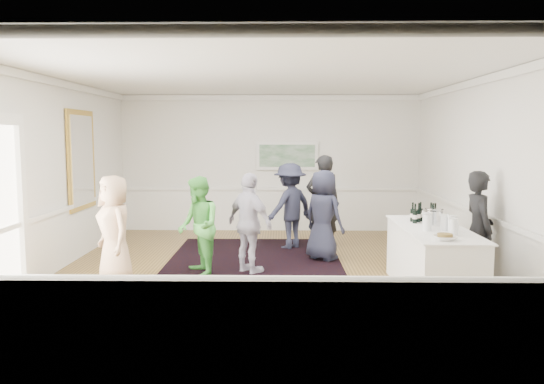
{
  "coord_description": "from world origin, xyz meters",
  "views": [
    {
      "loc": [
        0.27,
        -8.49,
        2.27
      ],
      "look_at": [
        0.11,
        0.2,
        1.33
      ],
      "focal_mm": 35.0,
      "sensor_mm": 36.0,
      "label": 1
    }
  ],
  "objects_px": {
    "guest_tan": "(115,230)",
    "guest_dark_a": "(290,206)",
    "guest_dark_b": "(323,202)",
    "nut_bowl": "(445,237)",
    "guest_green": "(198,226)",
    "bartender": "(479,229)",
    "guest_lilac": "(250,223)",
    "ice_bucket": "(434,217)",
    "serving_table": "(432,260)",
    "guest_navy": "(323,215)"
  },
  "relations": [
    {
      "from": "guest_tan",
      "to": "bartender",
      "type": "bearing_deg",
      "value": 52.51
    },
    {
      "from": "guest_green",
      "to": "guest_dark_b",
      "type": "xyz_separation_m",
      "value": [
        2.16,
        2.08,
        0.13
      ]
    },
    {
      "from": "guest_lilac",
      "to": "ice_bucket",
      "type": "distance_m",
      "value": 2.89
    },
    {
      "from": "guest_tan",
      "to": "guest_dark_b",
      "type": "bearing_deg",
      "value": 91.02
    },
    {
      "from": "guest_navy",
      "to": "nut_bowl",
      "type": "xyz_separation_m",
      "value": [
        1.3,
        -2.89,
        0.17
      ]
    },
    {
      "from": "ice_bucket",
      "to": "nut_bowl",
      "type": "distance_m",
      "value": 1.11
    },
    {
      "from": "guest_tan",
      "to": "guest_dark_b",
      "type": "height_order",
      "value": "guest_dark_b"
    },
    {
      "from": "bartender",
      "to": "guest_tan",
      "type": "bearing_deg",
      "value": 86.6
    },
    {
      "from": "bartender",
      "to": "guest_navy",
      "type": "bearing_deg",
      "value": 49.48
    },
    {
      "from": "serving_table",
      "to": "guest_dark_a",
      "type": "bearing_deg",
      "value": 123.62
    },
    {
      "from": "serving_table",
      "to": "guest_tan",
      "type": "bearing_deg",
      "value": 175.36
    },
    {
      "from": "guest_dark_a",
      "to": "guest_tan",
      "type": "bearing_deg",
      "value": 2.07
    },
    {
      "from": "serving_table",
      "to": "guest_navy",
      "type": "xyz_separation_m",
      "value": [
        -1.41,
        2.01,
        0.34
      ]
    },
    {
      "from": "serving_table",
      "to": "guest_lilac",
      "type": "relative_size",
      "value": 1.42
    },
    {
      "from": "serving_table",
      "to": "ice_bucket",
      "type": "bearing_deg",
      "value": 72.11
    },
    {
      "from": "guest_dark_b",
      "to": "ice_bucket",
      "type": "xyz_separation_m",
      "value": [
        1.41,
        -2.78,
        0.13
      ]
    },
    {
      "from": "guest_dark_b",
      "to": "guest_lilac",
      "type": "bearing_deg",
      "value": 43.69
    },
    {
      "from": "guest_navy",
      "to": "serving_table",
      "type": "bearing_deg",
      "value": 167.31
    },
    {
      "from": "bartender",
      "to": "guest_green",
      "type": "relative_size",
      "value": 1.08
    },
    {
      "from": "guest_green",
      "to": "ice_bucket",
      "type": "bearing_deg",
      "value": 55.65
    },
    {
      "from": "guest_tan",
      "to": "guest_lilac",
      "type": "distance_m",
      "value": 2.12
    },
    {
      "from": "guest_dark_a",
      "to": "guest_lilac",
      "type": "bearing_deg",
      "value": 28.41
    },
    {
      "from": "guest_green",
      "to": "nut_bowl",
      "type": "bearing_deg",
      "value": 38.86
    },
    {
      "from": "bartender",
      "to": "guest_dark_a",
      "type": "relative_size",
      "value": 1.02
    },
    {
      "from": "guest_green",
      "to": "guest_dark_a",
      "type": "distance_m",
      "value": 2.57
    },
    {
      "from": "serving_table",
      "to": "nut_bowl",
      "type": "xyz_separation_m",
      "value": [
        -0.1,
        -0.88,
        0.51
      ]
    },
    {
      "from": "guest_green",
      "to": "nut_bowl",
      "type": "height_order",
      "value": "guest_green"
    },
    {
      "from": "guest_lilac",
      "to": "nut_bowl",
      "type": "relative_size",
      "value": 5.79
    },
    {
      "from": "bartender",
      "to": "guest_dark_a",
      "type": "height_order",
      "value": "bartender"
    },
    {
      "from": "ice_bucket",
      "to": "guest_lilac",
      "type": "bearing_deg",
      "value": 162.95
    },
    {
      "from": "guest_tan",
      "to": "guest_dark_a",
      "type": "distance_m",
      "value": 3.76
    },
    {
      "from": "guest_tan",
      "to": "guest_dark_a",
      "type": "xyz_separation_m",
      "value": [
        2.69,
        2.62,
        0.02
      ]
    },
    {
      "from": "guest_dark_a",
      "to": "guest_dark_b",
      "type": "bearing_deg",
      "value": 137.46
    },
    {
      "from": "guest_lilac",
      "to": "ice_bucket",
      "type": "relative_size",
      "value": 6.37
    },
    {
      "from": "guest_green",
      "to": "guest_dark_a",
      "type": "relative_size",
      "value": 0.94
    },
    {
      "from": "guest_navy",
      "to": "guest_lilac",
      "type": "bearing_deg",
      "value": 78.85
    },
    {
      "from": "bartender",
      "to": "guest_lilac",
      "type": "height_order",
      "value": "bartender"
    },
    {
      "from": "guest_lilac",
      "to": "guest_dark_b",
      "type": "relative_size",
      "value": 0.88
    },
    {
      "from": "bartender",
      "to": "ice_bucket",
      "type": "xyz_separation_m",
      "value": [
        -0.7,
        -0.11,
        0.2
      ]
    },
    {
      "from": "nut_bowl",
      "to": "guest_tan",
      "type": "bearing_deg",
      "value": 164.64
    },
    {
      "from": "bartender",
      "to": "guest_green",
      "type": "xyz_separation_m",
      "value": [
        -4.27,
        0.59,
        -0.07
      ]
    },
    {
      "from": "guest_green",
      "to": "serving_table",
      "type": "bearing_deg",
      "value": 52.05
    },
    {
      "from": "guest_lilac",
      "to": "serving_table",
      "type": "bearing_deg",
      "value": -157.49
    },
    {
      "from": "guest_tan",
      "to": "nut_bowl",
      "type": "distance_m",
      "value": 4.76
    },
    {
      "from": "serving_table",
      "to": "bartender",
      "type": "height_order",
      "value": "bartender"
    },
    {
      "from": "guest_dark_b",
      "to": "nut_bowl",
      "type": "height_order",
      "value": "guest_dark_b"
    },
    {
      "from": "guest_green",
      "to": "ice_bucket",
      "type": "xyz_separation_m",
      "value": [
        3.57,
        -0.7,
        0.26
      ]
    },
    {
      "from": "serving_table",
      "to": "guest_tan",
      "type": "relative_size",
      "value": 1.41
    },
    {
      "from": "serving_table",
      "to": "guest_navy",
      "type": "distance_m",
      "value": 2.47
    },
    {
      "from": "guest_green",
      "to": "guest_lilac",
      "type": "distance_m",
      "value": 0.83
    }
  ]
}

